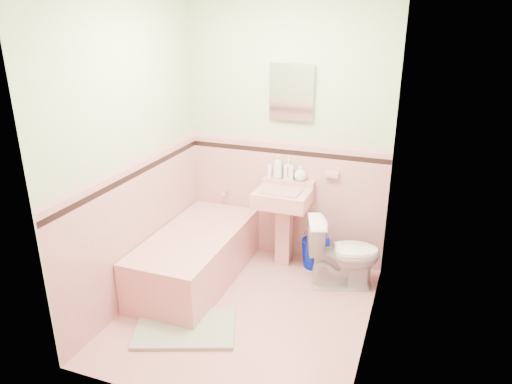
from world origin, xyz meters
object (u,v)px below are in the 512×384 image
(toilet, at_px, (343,253))
(bucket, at_px, (315,253))
(soap_bottle_left, at_px, (278,167))
(soap_bottle_mid, at_px, (289,169))
(sink, at_px, (282,229))
(shoe, at_px, (175,315))
(medicine_cabinet, at_px, (292,92))
(bathtub, at_px, (196,258))
(soap_bottle_right, at_px, (300,173))

(toilet, bearing_deg, bucket, 31.83)
(soap_bottle_left, distance_m, soap_bottle_mid, 0.11)
(sink, relative_size, shoe, 5.33)
(medicine_cabinet, height_order, toilet, medicine_cabinet)
(soap_bottle_left, distance_m, toilet, 1.04)
(bucket, bearing_deg, bathtub, -147.53)
(soap_bottle_mid, bearing_deg, soap_bottle_left, 180.00)
(bathtub, distance_m, soap_bottle_mid, 1.23)
(toilet, xyz_separation_m, bucket, (-0.32, 0.26, -0.19))
(bathtub, bearing_deg, toilet, 15.81)
(bathtub, xyz_separation_m, soap_bottle_left, (0.57, 0.71, 0.75))
(soap_bottle_mid, distance_m, shoe, 1.72)
(bathtub, xyz_separation_m, shoe, (0.14, -0.66, -0.16))
(toilet, bearing_deg, sink, 57.36)
(soap_bottle_right, distance_m, shoe, 1.75)
(medicine_cabinet, bearing_deg, bathtub, -132.58)
(bucket, bearing_deg, sink, -161.89)
(soap_bottle_right, bearing_deg, bathtub, -138.25)
(shoe, bearing_deg, toilet, 33.93)
(toilet, bearing_deg, shoe, 112.69)
(sink, distance_m, soap_bottle_mid, 0.59)
(bathtub, relative_size, soap_bottle_right, 9.81)
(soap_bottle_right, xyz_separation_m, toilet, (0.51, -0.34, -0.60))
(bathtub, distance_m, shoe, 0.69)
(medicine_cabinet, distance_m, soap_bottle_right, 0.77)
(soap_bottle_left, xyz_separation_m, toilet, (0.74, -0.34, -0.64))
(medicine_cabinet, distance_m, bucket, 1.60)
(bathtub, relative_size, medicine_cabinet, 3.13)
(sink, bearing_deg, soap_bottle_left, 121.71)
(toilet, bearing_deg, bathtub, 87.33)
(sink, height_order, toilet, sink)
(bathtub, bearing_deg, soap_bottle_mid, 46.41)
(soap_bottle_left, bearing_deg, soap_bottle_right, 0.00)
(sink, bearing_deg, toilet, -14.17)
(toilet, relative_size, shoe, 4.42)
(bathtub, xyz_separation_m, sink, (0.68, 0.53, 0.18))
(soap_bottle_mid, bearing_deg, shoe, -111.57)
(shoe, bearing_deg, sink, 58.12)
(sink, xyz_separation_m, soap_bottle_right, (0.12, 0.18, 0.53))
(medicine_cabinet, bearing_deg, sink, -90.00)
(toilet, distance_m, bucket, 0.45)
(bathtub, distance_m, medicine_cabinet, 1.78)
(soap_bottle_mid, height_order, shoe, soap_bottle_mid)
(sink, distance_m, shoe, 1.35)
(bucket, xyz_separation_m, shoe, (-0.86, -1.29, -0.08))
(soap_bottle_left, relative_size, toilet, 0.35)
(medicine_cabinet, bearing_deg, soap_bottle_right, -14.56)
(bathtub, distance_m, sink, 0.88)
(bucket, relative_size, shoe, 1.85)
(soap_bottle_left, distance_m, shoe, 1.70)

